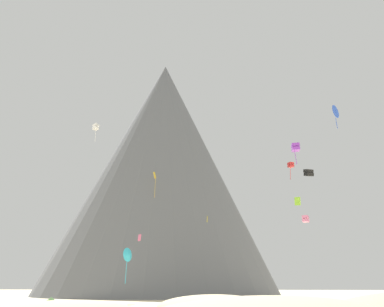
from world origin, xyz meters
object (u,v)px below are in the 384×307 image
Objects in this scene: kite_rainbow_low at (140,238)px; kite_cyan_low at (128,255)px; bush_far_right at (51,301)px; kite_indigo_mid at (163,230)px; kite_black_mid at (309,173)px; kite_violet_mid at (296,147)px; kite_gold_mid at (155,179)px; rock_massif at (163,170)px; kite_lime_mid at (298,201)px; kite_pink_low at (306,219)px; kite_white_high at (96,127)px; kite_red_high at (291,165)px; kite_yellow_mid at (207,219)px; kite_blue_high at (335,112)px.

kite_rainbow_low is 4.60m from kite_cyan_low.
kite_indigo_mid is (6.20, 37.44, 14.09)m from bush_far_right.
bush_far_right is at bearing -51.48° from kite_rainbow_low.
kite_black_mid is at bearing 94.63° from kite_rainbow_low.
kite_indigo_mid is at bearing -134.23° from kite_violet_mid.
kite_black_mid is 32.37m from kite_gold_mid.
kite_indigo_mid is (-31.27, 17.47, -7.58)m from kite_black_mid.
rock_massif reaches higher than kite_lime_mid.
kite_pink_low is 0.19× the size of kite_gold_mid.
kite_black_mid is at bearing -40.46° from rock_massif.
kite_lime_mid reaches higher than kite_pink_low.
kite_white_high reaches higher than kite_cyan_low.
kite_lime_mid is at bearing 111.60° from kite_white_high.
kite_rainbow_low is at bearing 74.82° from kite_gold_mid.
kite_indigo_mid is 1.21× the size of kite_red_high.
kite_yellow_mid is 21.22m from kite_violet_mid.
kite_black_mid is 0.42× the size of kite_blue_high.
kite_cyan_low is at bearing 42.40° from bush_far_right.
kite_indigo_mid is at bearing 170.81° from kite_rainbow_low.
rock_massif is 50.31m from kite_violet_mid.
kite_white_high reaches higher than kite_pink_low.
bush_far_right is 1.38× the size of kite_black_mid.
kite_gold_mid is at bearing -93.73° from kite_indigo_mid.
kite_blue_high is (7.31, 0.80, 6.49)m from kite_violet_mid.
kite_rainbow_low is 0.25× the size of kite_blue_high.
kite_gold_mid is at bearing -82.42° from rock_massif.
kite_pink_low is 0.75× the size of kite_lime_mid.
kite_violet_mid is at bearing 76.47° from kite_rainbow_low.
kite_gold_mid is at bearing -75.51° from kite_blue_high.
kite_indigo_mid is (-27.36, 30.76, 3.29)m from kite_pink_low.
kite_gold_mid is at bearing -121.91° from kite_violet_mid.
kite_pink_low is at bearing -69.48° from kite_cyan_low.
rock_massif is at bearing 26.92° from kite_cyan_low.
kite_white_high is at bearing 34.75° from kite_gold_mid.
rock_massif is 50.09m from kite_cyan_low.
kite_blue_high is at bearing -104.21° from kite_red_high.
kite_yellow_mid is 0.28× the size of kite_indigo_mid.
kite_indigo_mid is (2.92, -11.69, -18.67)m from rock_massif.
kite_blue_high is (43.98, -3.04, -1.11)m from kite_white_high.
kite_lime_mid is (0.29, 5.35, -7.83)m from kite_violet_mid.
kite_pink_low is (25.37, -3.75, 1.77)m from kite_rainbow_low.
rock_massif is 38.21m from kite_red_high.
kite_rainbow_low is (8.18, 10.44, 9.03)m from bush_far_right.
kite_black_mid reaches higher than kite_lime_mid.
kite_blue_high is (23.04, -9.68, 16.12)m from kite_yellow_mid.
kite_yellow_mid is at bearing -57.42° from kite_indigo_mid.
kite_red_high is (-1.45, 10.40, 5.06)m from kite_black_mid.
kite_blue_high reaches higher than kite_indigo_mid.
kite_white_high reaches higher than kite_gold_mid.
bush_far_right is 0.67× the size of kite_white_high.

